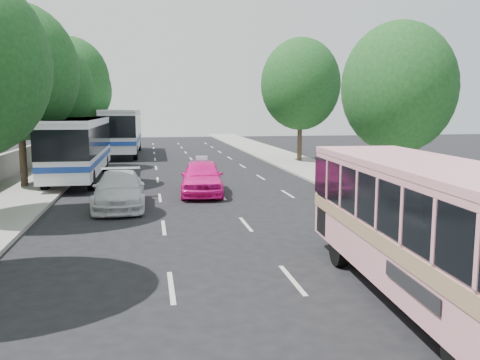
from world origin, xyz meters
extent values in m
plane|color=black|center=(0.00, 0.00, 0.00)|extent=(120.00, 120.00, 0.00)
cube|color=#9E998E|center=(-8.50, 20.00, 0.07)|extent=(4.00, 90.00, 0.15)
cube|color=#9E998E|center=(8.50, 20.00, 0.06)|extent=(4.00, 90.00, 0.12)
cube|color=#9E998E|center=(-10.30, 20.00, 0.90)|extent=(0.30, 90.00, 1.50)
cylinder|color=#38281E|center=(-8.70, 14.00, 1.90)|extent=(0.36, 0.36, 3.80)
ellipsoid|color=#174119|center=(-8.70, 14.00, 5.90)|extent=(6.00, 6.00, 6.90)
sphere|color=#174119|center=(-8.30, 13.70, 7.10)|extent=(3.90, 3.90, 3.90)
cylinder|color=#38281E|center=(-8.60, 22.00, 1.75)|extent=(0.36, 0.36, 3.50)
ellipsoid|color=#174119|center=(-8.60, 22.00, 5.43)|extent=(5.52, 5.52, 6.35)
sphere|color=#174119|center=(-8.20, 21.70, 6.53)|extent=(3.59, 3.59, 3.59)
cylinder|color=#38281E|center=(-8.50, 30.00, 2.00)|extent=(0.36, 0.36, 3.99)
ellipsoid|color=#174119|center=(-8.50, 30.00, 6.20)|extent=(6.30, 6.30, 7.24)
sphere|color=#174119|center=(-8.10, 29.70, 7.46)|extent=(4.09, 4.09, 4.09)
cylinder|color=#38281E|center=(-8.70, 38.00, 1.86)|extent=(0.36, 0.36, 3.72)
ellipsoid|color=#174119|center=(-8.70, 38.00, 5.78)|extent=(5.88, 5.88, 6.76)
sphere|color=#174119|center=(-8.30, 37.70, 6.96)|extent=(3.82, 3.82, 3.82)
cylinder|color=#38281E|center=(8.70, 8.00, 1.61)|extent=(0.36, 0.36, 3.23)
ellipsoid|color=#174119|center=(8.70, 8.00, 5.01)|extent=(5.10, 5.10, 5.87)
sphere|color=#174119|center=(9.10, 7.70, 6.04)|extent=(3.32, 3.31, 3.31)
cylinder|color=#38281E|center=(9.00, 24.00, 1.90)|extent=(0.36, 0.36, 3.80)
ellipsoid|color=#174119|center=(9.00, 24.00, 5.90)|extent=(6.00, 6.00, 6.90)
sphere|color=#174119|center=(9.40, 23.70, 7.10)|extent=(3.90, 3.90, 3.90)
cube|color=pink|center=(3.37, -4.00, 1.75)|extent=(2.92, 9.52, 2.52)
cube|color=#9E7A59|center=(3.37, -4.00, 1.46)|extent=(2.96, 9.55, 0.33)
cube|color=black|center=(3.37, -4.00, 2.21)|extent=(2.97, 9.56, 1.03)
cube|color=pink|center=(3.37, -4.00, 2.93)|extent=(2.94, 9.55, 0.15)
cylinder|color=black|center=(2.52, -1.12, 0.49)|extent=(0.34, 0.99, 0.98)
cylinder|color=black|center=(4.56, -1.25, 0.49)|extent=(0.34, 0.99, 0.98)
cylinder|color=black|center=(2.15, -7.13, 0.49)|extent=(0.34, 0.99, 0.98)
imported|color=#FC159A|center=(0.12, 10.63, 0.83)|extent=(2.43, 5.06, 1.67)
imported|color=silver|center=(-3.60, 8.00, 0.74)|extent=(2.17, 5.13, 1.48)
cube|color=white|center=(-6.30, 16.79, 2.03)|extent=(2.57, 11.78, 2.99)
cube|color=black|center=(-6.30, 16.79, 2.40)|extent=(2.62, 11.81, 1.47)
cube|color=navy|center=(-6.30, 16.79, 1.27)|extent=(2.61, 11.80, 0.29)
cube|color=white|center=(-6.30, 16.79, 3.46)|extent=(2.59, 11.80, 0.14)
cylinder|color=black|center=(-7.38, 20.52, 0.54)|extent=(0.32, 1.08, 1.08)
cylinder|color=black|center=(-5.18, 20.51, 0.54)|extent=(0.32, 1.08, 1.08)
cylinder|color=black|center=(-7.42, 12.68, 0.54)|extent=(0.32, 1.08, 1.08)
cylinder|color=black|center=(-5.22, 12.67, 0.54)|extent=(0.32, 1.08, 1.08)
cube|color=silver|center=(-4.64, 32.52, 2.29)|extent=(3.00, 13.30, 3.37)
cube|color=black|center=(-4.64, 32.52, 2.71)|extent=(3.05, 13.33, 1.66)
cube|color=navy|center=(-4.64, 32.52, 1.44)|extent=(3.04, 13.32, 0.33)
cube|color=silver|center=(-4.64, 32.52, 3.90)|extent=(3.02, 13.32, 0.15)
cylinder|color=black|center=(-5.84, 36.74, 0.61)|extent=(0.37, 1.22, 1.22)
cylinder|color=black|center=(-3.32, 36.70, 0.61)|extent=(0.37, 1.22, 1.22)
cylinder|color=black|center=(-5.96, 27.90, 0.61)|extent=(0.37, 1.22, 1.22)
cylinder|color=black|center=(-3.44, 27.86, 0.61)|extent=(0.37, 1.22, 1.22)
cube|color=silver|center=(0.12, 10.63, 1.76)|extent=(0.56, 0.23, 0.18)
camera|label=1|loc=(-2.32, -13.38, 4.11)|focal=38.00mm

